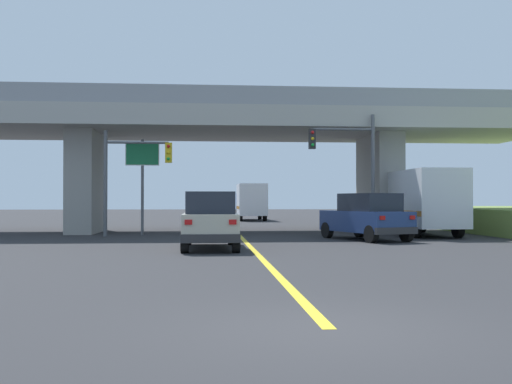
% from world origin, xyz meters
% --- Properties ---
extents(ground, '(160.00, 160.00, 0.00)m').
position_xyz_m(ground, '(0.00, 25.00, 0.00)').
color(ground, '#2B2B2D').
extents(overpass_bridge, '(33.79, 8.14, 7.24)m').
position_xyz_m(overpass_bridge, '(0.00, 25.00, 5.24)').
color(overpass_bridge, '#A8A59E').
rests_on(overpass_bridge, ground).
extents(lane_divider_stripe, '(0.20, 22.50, 0.01)m').
position_xyz_m(lane_divider_stripe, '(0.00, 11.25, 0.00)').
color(lane_divider_stripe, yellow).
rests_on(lane_divider_stripe, ground).
extents(suv_lead, '(1.94, 4.72, 2.02)m').
position_xyz_m(suv_lead, '(-1.49, 13.62, 1.01)').
color(suv_lead, '#B7B29E').
rests_on(suv_lead, ground).
extents(suv_crossing, '(3.32, 5.05, 2.02)m').
position_xyz_m(suv_crossing, '(5.30, 17.77, 1.01)').
color(suv_crossing, navy).
rests_on(suv_crossing, ground).
extents(box_truck, '(2.33, 6.99, 3.16)m').
position_xyz_m(box_truck, '(8.88, 20.86, 1.65)').
color(box_truck, navy).
rests_on(box_truck, ground).
extents(traffic_signal_nearside, '(3.22, 0.36, 5.87)m').
position_xyz_m(traffic_signal_nearside, '(5.38, 20.71, 3.72)').
color(traffic_signal_nearside, '#56595E').
rests_on(traffic_signal_nearside, ground).
extents(traffic_signal_farside, '(3.24, 0.36, 5.06)m').
position_xyz_m(traffic_signal_farside, '(-5.28, 21.36, 3.27)').
color(traffic_signal_farside, '#56595E').
rests_on(traffic_signal_farside, ground).
extents(highway_sign, '(1.66, 0.17, 4.75)m').
position_xyz_m(highway_sign, '(-4.78, 22.38, 3.51)').
color(highway_sign, '#56595E').
rests_on(highway_sign, ground).
extents(semi_truck_distant, '(2.33, 6.75, 3.07)m').
position_xyz_m(semi_truck_distant, '(2.21, 43.60, 1.61)').
color(semi_truck_distant, navy).
rests_on(semi_truck_distant, ground).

